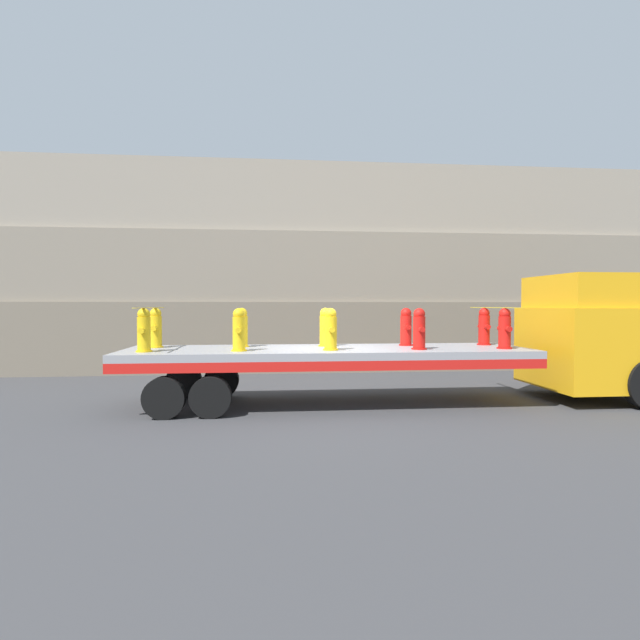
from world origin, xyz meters
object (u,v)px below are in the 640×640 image
at_px(truck_cab, 595,337).
at_px(fire_hydrant_yellow_near_0, 144,331).
at_px(fire_hydrant_yellow_near_2, 331,330).
at_px(fire_hydrant_yellow_far_2, 325,328).
at_px(fire_hydrant_yellow_near_1, 239,330).
at_px(fire_hydrant_red_near_4, 505,329).
at_px(fire_hydrant_yellow_far_1, 242,328).
at_px(flatbed_trailer, 305,359).
at_px(fire_hydrant_red_far_3, 406,327).
at_px(fire_hydrant_yellow_far_0, 156,328).
at_px(fire_hydrant_red_near_3, 419,329).
at_px(fire_hydrant_red_far_4, 484,327).

distance_m(truck_cab, fire_hydrant_yellow_near_0, 10.22).
relative_size(fire_hydrant_yellow_near_2, fire_hydrant_yellow_far_2, 1.00).
bearing_deg(fire_hydrant_yellow_near_1, fire_hydrant_red_near_4, 0.00).
height_order(truck_cab, fire_hydrant_yellow_far_1, truck_cab).
relative_size(fire_hydrant_yellow_near_1, fire_hydrant_red_near_4, 1.00).
xyz_separation_m(flatbed_trailer, fire_hydrant_red_far_3, (2.44, 0.53, 0.66)).
height_order(fire_hydrant_yellow_near_0, fire_hydrant_yellow_far_0, same).
distance_m(fire_hydrant_yellow_near_1, fire_hydrant_red_near_3, 3.85).
xyz_separation_m(fire_hydrant_yellow_near_2, fire_hydrant_yellow_far_2, (0.00, 1.06, 0.00)).
xyz_separation_m(fire_hydrant_yellow_near_0, fire_hydrant_red_near_4, (7.71, 0.00, 0.00)).
bearing_deg(fire_hydrant_yellow_near_1, fire_hydrant_red_far_4, 10.39).
relative_size(fire_hydrant_yellow_near_0, fire_hydrant_red_near_3, 1.00).
xyz_separation_m(truck_cab, flatbed_trailer, (-6.86, 0.00, -0.45)).
bearing_deg(fire_hydrant_yellow_near_0, fire_hydrant_red_far_4, 7.83).
distance_m(fire_hydrant_red_far_3, fire_hydrant_red_far_4, 1.93).
xyz_separation_m(fire_hydrant_yellow_far_2, fire_hydrant_red_far_4, (3.85, 0.00, 0.00)).
xyz_separation_m(flatbed_trailer, fire_hydrant_yellow_far_0, (-3.34, 0.53, 0.66)).
xyz_separation_m(fire_hydrant_yellow_near_0, fire_hydrant_yellow_far_0, (0.00, 1.06, 0.00)).
bearing_deg(fire_hydrant_red_far_4, fire_hydrant_red_near_4, -90.00).
distance_m(flatbed_trailer, fire_hydrant_yellow_far_0, 3.45).
xyz_separation_m(fire_hydrant_yellow_far_0, fire_hydrant_red_near_3, (5.78, -1.06, 0.00)).
bearing_deg(fire_hydrant_yellow_far_2, truck_cab, -4.78).
relative_size(fire_hydrant_yellow_near_0, fire_hydrant_yellow_far_1, 1.00).
xyz_separation_m(fire_hydrant_yellow_far_1, fire_hydrant_yellow_near_2, (1.93, -1.06, 0.00)).
xyz_separation_m(fire_hydrant_red_far_3, fire_hydrant_red_far_4, (1.93, 0.00, 0.00)).
bearing_deg(fire_hydrant_yellow_far_2, fire_hydrant_yellow_far_0, 180.00).
height_order(fire_hydrant_yellow_far_0, fire_hydrant_red_near_4, same).
xyz_separation_m(fire_hydrant_red_far_3, fire_hydrant_red_near_4, (1.93, -1.06, 0.00)).
height_order(fire_hydrant_yellow_far_1, fire_hydrant_red_near_4, same).
distance_m(fire_hydrant_yellow_far_1, fire_hydrant_yellow_near_2, 2.20).
bearing_deg(fire_hydrant_yellow_far_2, fire_hydrant_red_near_4, -15.38).
relative_size(fire_hydrant_yellow_near_0, fire_hydrant_yellow_far_0, 1.00).
xyz_separation_m(fire_hydrant_yellow_near_0, fire_hydrant_red_far_4, (7.71, 1.06, 0.00)).
xyz_separation_m(truck_cab, fire_hydrant_red_far_3, (-4.42, 0.53, 0.22)).
bearing_deg(fire_hydrant_yellow_near_0, fire_hydrant_yellow_far_1, 28.81).
height_order(fire_hydrant_yellow_near_1, fire_hydrant_red_far_4, same).
relative_size(fire_hydrant_red_near_4, fire_hydrant_red_far_4, 1.00).
height_order(fire_hydrant_red_near_3, fire_hydrant_red_near_4, same).
xyz_separation_m(fire_hydrant_yellow_near_0, fire_hydrant_yellow_far_2, (3.85, 1.06, 0.00)).
bearing_deg(fire_hydrant_yellow_near_0, truck_cab, 2.98).
distance_m(fire_hydrant_yellow_near_1, fire_hydrant_yellow_far_2, 2.20).
distance_m(flatbed_trailer, fire_hydrant_yellow_near_1, 1.65).
relative_size(fire_hydrant_yellow_near_0, fire_hydrant_yellow_near_2, 1.00).
height_order(fire_hydrant_yellow_near_0, fire_hydrant_red_near_4, same).
xyz_separation_m(fire_hydrant_yellow_near_1, fire_hydrant_red_far_3, (3.85, 1.06, 0.00)).
bearing_deg(fire_hydrant_red_near_4, fire_hydrant_red_far_4, 90.00).
relative_size(flatbed_trailer, fire_hydrant_yellow_near_1, 9.93).
relative_size(fire_hydrant_red_near_3, fire_hydrant_red_near_4, 1.00).
bearing_deg(fire_hydrant_yellow_near_2, fire_hydrant_yellow_far_2, 90.00).
distance_m(fire_hydrant_yellow_near_2, fire_hydrant_red_far_3, 2.20).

